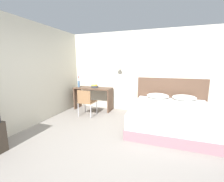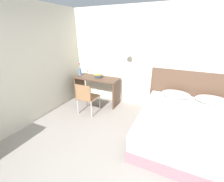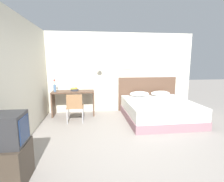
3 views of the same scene
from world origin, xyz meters
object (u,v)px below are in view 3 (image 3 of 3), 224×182
(television, at_px, (7,130))
(folded_towel_near_foot, at_px, (161,103))
(flower_vase, at_px, (55,87))
(pillow_left, at_px, (139,94))
(desk, at_px, (73,98))
(bed, at_px, (158,110))
(folded_towel_mid_bed, at_px, (171,107))
(desk_chair, at_px, (75,105))
(tv_stand, at_px, (10,164))
(fruit_bowl, at_px, (75,90))
(pillow_right, at_px, (160,93))
(headboard, at_px, (147,94))

(television, bearing_deg, folded_towel_near_foot, 33.85)
(television, bearing_deg, flower_vase, 88.96)
(folded_towel_near_foot, bearing_deg, flower_vase, 161.11)
(pillow_left, relative_size, desk, 0.50)
(bed, relative_size, folded_towel_mid_bed, 6.53)
(folded_towel_near_foot, bearing_deg, desk, 156.76)
(bed, distance_m, desk_chair, 2.44)
(flower_vase, height_order, tv_stand, flower_vase)
(folded_towel_mid_bed, height_order, fruit_bowl, fruit_bowl)
(fruit_bowl, bearing_deg, folded_towel_mid_bed, -31.87)
(pillow_left, distance_m, folded_towel_mid_bed, 1.60)
(pillow_left, bearing_deg, desk_chair, -160.12)
(pillow_left, distance_m, desk, 2.16)
(fruit_bowl, bearing_deg, folded_towel_near_foot, -24.59)
(pillow_right, bearing_deg, desk, -179.17)
(bed, bearing_deg, folded_towel_mid_bed, -88.54)
(desk, distance_m, desk_chair, 0.71)
(tv_stand, distance_m, television, 0.51)
(desk, bearing_deg, pillow_left, 1.11)
(fruit_bowl, height_order, tv_stand, fruit_bowl)
(pillow_left, bearing_deg, folded_towel_near_foot, -74.63)
(pillow_left, distance_m, flower_vase, 2.73)
(pillow_right, xyz_separation_m, fruit_bowl, (-2.85, 0.01, 0.18))
(headboard, relative_size, flower_vase, 5.32)
(desk, relative_size, desk_chair, 1.58)
(pillow_left, xyz_separation_m, desk_chair, (-2.06, -0.75, -0.14))
(pillow_right, height_order, desk_chair, desk_chair)
(desk_chair, bearing_deg, flower_vase, 133.74)
(desk, xyz_separation_m, television, (-0.61, -3.11, 0.24))
(folded_towel_mid_bed, bearing_deg, desk, 149.38)
(folded_towel_near_foot, relative_size, tv_stand, 0.53)
(pillow_left, relative_size, folded_towel_near_foot, 2.16)
(fruit_bowl, relative_size, flower_vase, 0.68)
(fruit_bowl, bearing_deg, flower_vase, -172.48)
(folded_towel_mid_bed, bearing_deg, pillow_right, 77.35)
(pillow_right, distance_m, folded_towel_mid_bed, 1.59)
(folded_towel_mid_bed, distance_m, television, 3.55)
(bed, relative_size, tv_stand, 3.64)
(folded_towel_near_foot, bearing_deg, headboard, 87.30)
(flower_vase, bearing_deg, pillow_left, 1.43)
(folded_towel_near_foot, distance_m, flower_vase, 3.20)
(headboard, distance_m, pillow_left, 0.47)
(headboard, distance_m, flower_vase, 3.12)
(pillow_right, distance_m, flower_vase, 3.46)
(television, bearing_deg, pillow_right, 42.04)
(tv_stand, bearing_deg, fruit_bowl, 78.42)
(bed, relative_size, television, 4.51)
(folded_towel_mid_bed, height_order, desk, desk)
(tv_stand, bearing_deg, bed, 37.07)
(pillow_right, relative_size, folded_towel_near_foot, 2.16)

